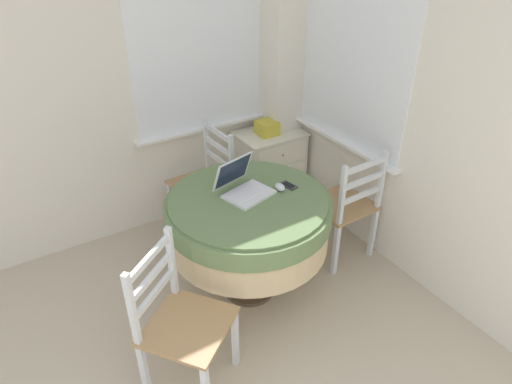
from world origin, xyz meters
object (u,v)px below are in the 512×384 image
at_px(round_dining_table, 248,219).
at_px(laptop, 243,186).
at_px(dining_chair_camera_near, 181,323).
at_px(storage_box, 267,128).
at_px(cell_phone, 289,185).
at_px(dining_chair_near_right_window, 345,207).
at_px(computer_mouse, 280,187).
at_px(dining_chair_near_back_window, 205,183).
at_px(corner_cabinet, 270,167).

xyz_separation_m(round_dining_table, laptop, (0.01, 0.08, 0.21)).
bearing_deg(dining_chair_camera_near, storage_box, 43.66).
bearing_deg(cell_phone, dining_chair_near_right_window, -3.54).
relative_size(round_dining_table, cell_phone, 8.32).
bearing_deg(computer_mouse, cell_phone, 8.24).
height_order(dining_chair_camera_near, storage_box, dining_chair_camera_near).
height_order(round_dining_table, cell_phone, cell_phone).
xyz_separation_m(round_dining_table, storage_box, (0.74, 0.92, 0.12)).
xyz_separation_m(dining_chair_near_back_window, corner_cabinet, (0.69, 0.12, -0.11)).
bearing_deg(round_dining_table, corner_cabinet, 50.07).
height_order(cell_phone, dining_chair_near_right_window, dining_chair_near_right_window).
height_order(round_dining_table, storage_box, storage_box).
distance_m(dining_chair_camera_near, corner_cabinet, 1.99).
distance_m(dining_chair_camera_near, storage_box, 1.98).
xyz_separation_m(computer_mouse, dining_chair_camera_near, (-0.91, -0.41, -0.34)).
bearing_deg(computer_mouse, dining_chair_near_back_window, 100.13).
bearing_deg(dining_chair_near_right_window, round_dining_table, 177.00).
bearing_deg(cell_phone, laptop, 163.68).
xyz_separation_m(computer_mouse, corner_cabinet, (0.55, 0.94, -0.45)).
distance_m(laptop, cell_phone, 0.31).
distance_m(computer_mouse, storage_box, 1.07).
xyz_separation_m(round_dining_table, dining_chair_near_back_window, (0.08, 0.80, -0.16)).
distance_m(laptop, dining_chair_near_back_window, 0.82).
bearing_deg(laptop, storage_box, 49.22).
relative_size(cell_phone, dining_chair_near_back_window, 0.14).
relative_size(computer_mouse, corner_cabinet, 0.13).
distance_m(round_dining_table, computer_mouse, 0.29).
xyz_separation_m(round_dining_table, dining_chair_camera_near, (-0.68, -0.43, -0.16)).
distance_m(dining_chair_near_back_window, corner_cabinet, 0.71).
xyz_separation_m(dining_chair_near_back_window, dining_chair_camera_near, (-0.76, -1.24, 0.00)).
distance_m(cell_phone, dining_chair_camera_near, 1.12).
xyz_separation_m(computer_mouse, dining_chair_near_right_window, (0.58, -0.02, -0.34)).
distance_m(dining_chair_near_back_window, storage_box, 0.73).
bearing_deg(corner_cabinet, round_dining_table, -129.93).
relative_size(computer_mouse, dining_chair_near_right_window, 0.10).
bearing_deg(computer_mouse, round_dining_table, 174.41).
distance_m(dining_chair_near_right_window, storage_box, 1.00).
bearing_deg(round_dining_table, dining_chair_near_back_window, 84.51).
relative_size(dining_chair_camera_near, storage_box, 5.40).
relative_size(round_dining_table, storage_box, 6.33).
relative_size(dining_chair_camera_near, corner_cabinet, 1.34).
height_order(cell_phone, storage_box, storage_box).
distance_m(cell_phone, corner_cabinet, 1.13).
distance_m(corner_cabinet, storage_box, 0.40).
bearing_deg(dining_chair_camera_near, cell_phone, 23.24).
bearing_deg(dining_chair_near_back_window, round_dining_table, -95.49).
bearing_deg(dining_chair_near_right_window, computer_mouse, 178.02).
bearing_deg(storage_box, dining_chair_near_back_window, -170.22).
bearing_deg(dining_chair_camera_near, round_dining_table, 32.45).
relative_size(dining_chair_near_back_window, storage_box, 5.40).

